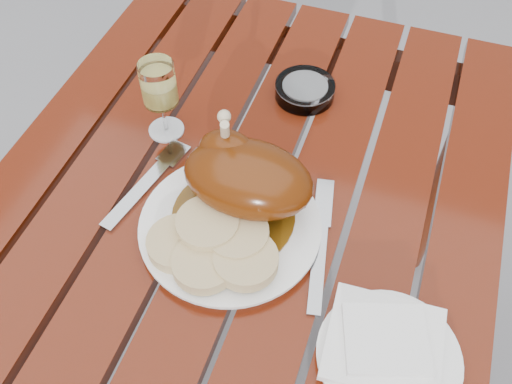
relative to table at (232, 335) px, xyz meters
The scene contains 10 objects.
table is the anchor object (origin of this frame).
dinner_plate 0.38m from the table, 34.97° to the left, with size 0.27×0.27×0.02m, color white.
roast_duck 0.45m from the table, 76.82° to the left, with size 0.20×0.19×0.14m.
bread_dumplings 0.41m from the table, 81.89° to the right, with size 0.19×0.15×0.04m.
wine_glass 0.51m from the table, 135.66° to the left, with size 0.06×0.06×0.14m, color #E9D96A.
side_plate 0.48m from the table, 22.86° to the right, with size 0.19×0.19×0.02m, color white.
napkin 0.49m from the table, 21.78° to the right, with size 0.15×0.13×0.01m, color white.
ashtray 0.51m from the table, 84.47° to the left, with size 0.11×0.11×0.03m, color #B2B7BC.
fork 0.41m from the table, 166.65° to the left, with size 0.02×0.18×0.01m, color gray.
knife 0.41m from the table, ahead, with size 0.02×0.20×0.01m, color gray.
Camera 1 is at (0.20, -0.44, 1.46)m, focal length 40.00 mm.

